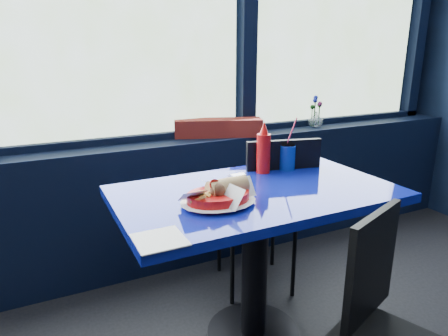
% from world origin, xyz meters
% --- Properties ---
extents(window_sill, '(5.00, 0.26, 0.80)m').
position_xyz_m(window_sill, '(0.00, 2.87, 0.40)').
color(window_sill, black).
rests_on(window_sill, ground).
extents(near_table, '(1.20, 0.70, 0.75)m').
position_xyz_m(near_table, '(0.30, 2.00, 0.57)').
color(near_table, black).
rests_on(near_table, ground).
extents(chair_near_front, '(0.47, 0.47, 0.81)m').
position_xyz_m(chair_near_front, '(0.43, 1.39, 0.46)').
color(chair_near_front, black).
rests_on(chair_near_front, ground).
extents(chair_near_back, '(0.49, 0.49, 0.90)m').
position_xyz_m(chair_near_back, '(0.56, 2.32, 0.52)').
color(chair_near_back, black).
rests_on(chair_near_back, ground).
extents(planter_box, '(0.57, 0.32, 0.11)m').
position_xyz_m(planter_box, '(0.53, 2.87, 0.86)').
color(planter_box, maroon).
rests_on(planter_box, window_sill).
extents(flower_vase, '(0.14, 0.14, 0.22)m').
position_xyz_m(flower_vase, '(1.30, 2.86, 0.87)').
color(flower_vase, silver).
rests_on(flower_vase, window_sill).
extents(food_basket, '(0.32, 0.32, 0.10)m').
position_xyz_m(food_basket, '(0.09, 1.92, 0.79)').
color(food_basket, red).
rests_on(food_basket, near_table).
extents(ketchup_bottle, '(0.07, 0.07, 0.25)m').
position_xyz_m(ketchup_bottle, '(0.46, 2.21, 0.86)').
color(ketchup_bottle, red).
rests_on(ketchup_bottle, near_table).
extents(soda_cup, '(0.08, 0.08, 0.27)m').
position_xyz_m(soda_cup, '(0.59, 2.20, 0.82)').
color(soda_cup, '#0D2F96').
rests_on(soda_cup, near_table).
extents(napkin, '(0.16, 0.16, 0.00)m').
position_xyz_m(napkin, '(-0.22, 1.72, 0.75)').
color(napkin, white).
rests_on(napkin, near_table).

